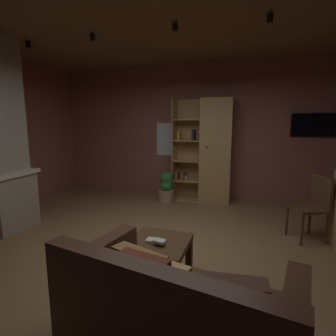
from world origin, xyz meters
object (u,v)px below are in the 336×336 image
(leather_couch, at_px, (176,317))
(potted_floor_plant, at_px, (166,188))
(wall_mounted_tv, at_px, (313,125))
(table_book_0, at_px, (152,240))
(dining_chair, at_px, (313,203))
(table_book_1, at_px, (160,241))
(bookshelf_cabinet, at_px, (212,152))
(coffee_table, at_px, (158,250))

(leather_couch, bearing_deg, potted_floor_plant, 108.94)
(wall_mounted_tv, bearing_deg, table_book_0, -121.06)
(table_book_0, bearing_deg, dining_chair, 43.30)
(leather_couch, xyz_separation_m, potted_floor_plant, (-1.22, 3.56, -0.00))
(table_book_1, bearing_deg, dining_chair, 45.66)
(bookshelf_cabinet, relative_size, table_book_0, 19.10)
(dining_chair, xyz_separation_m, potted_floor_plant, (-2.53, 1.12, -0.22))
(table_book_1, distance_m, dining_chair, 2.40)
(bookshelf_cabinet, bearing_deg, dining_chair, -41.10)
(dining_chair, relative_size, potted_floor_plant, 1.44)
(dining_chair, distance_m, potted_floor_plant, 2.77)
(bookshelf_cabinet, relative_size, table_book_1, 17.70)
(bookshelf_cabinet, bearing_deg, potted_floor_plant, -160.72)
(bookshelf_cabinet, distance_m, table_book_0, 3.16)
(leather_couch, xyz_separation_m, coffee_table, (-0.41, 0.80, 0.06))
(table_book_1, xyz_separation_m, potted_floor_plant, (-0.85, 2.83, -0.19))
(dining_chair, bearing_deg, potted_floor_plant, 156.11)
(table_book_1, bearing_deg, leather_couch, -62.85)
(bookshelf_cabinet, xyz_separation_m, potted_floor_plant, (-0.89, -0.31, -0.75))
(coffee_table, relative_size, wall_mounted_tv, 0.80)
(leather_couch, distance_m, dining_chair, 2.77)
(dining_chair, bearing_deg, table_book_0, -136.70)
(table_book_0, xyz_separation_m, dining_chair, (1.77, 1.67, 0.06))
(leather_couch, bearing_deg, table_book_0, 121.27)
(leather_couch, relative_size, potted_floor_plant, 2.74)
(bookshelf_cabinet, height_order, table_book_0, bookshelf_cabinet)
(potted_floor_plant, bearing_deg, coffee_table, -73.66)
(potted_floor_plant, bearing_deg, bookshelf_cabinet, 19.28)
(table_book_0, height_order, dining_chair, dining_chair)
(table_book_0, distance_m, dining_chair, 2.43)
(bookshelf_cabinet, xyz_separation_m, leather_couch, (0.33, -3.87, -0.74))
(table_book_0, xyz_separation_m, potted_floor_plant, (-0.75, 2.79, -0.16))
(coffee_table, height_order, dining_chair, dining_chair)
(table_book_1, bearing_deg, coffee_table, 118.75)
(coffee_table, bearing_deg, leather_couch, -62.69)
(leather_couch, xyz_separation_m, table_book_1, (-0.37, 0.72, 0.19))
(coffee_table, xyz_separation_m, dining_chair, (1.72, 1.64, 0.17))
(wall_mounted_tv, bearing_deg, potted_floor_plant, -169.26)
(leather_couch, xyz_separation_m, table_book_0, (-0.47, 0.77, 0.16))
(coffee_table, xyz_separation_m, wall_mounted_tv, (1.94, 3.28, 1.24))
(bookshelf_cabinet, height_order, wall_mounted_tv, bookshelf_cabinet)
(table_book_0, bearing_deg, potted_floor_plant, 105.13)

